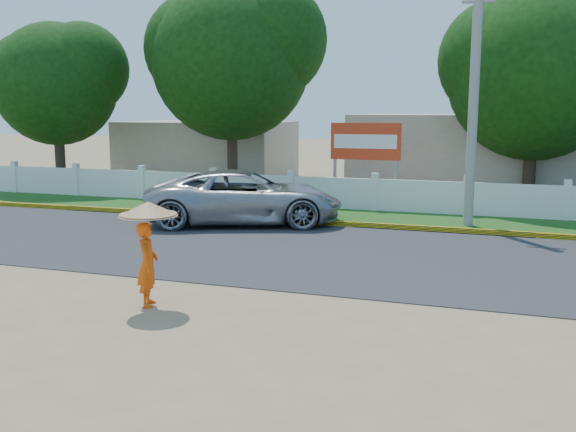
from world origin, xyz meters
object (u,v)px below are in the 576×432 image
(utility_pole, at_px, (473,103))
(vehicle, at_px, (245,197))
(monk_with_parasol, at_px, (148,238))
(billboard, at_px, (365,146))

(utility_pole, distance_m, vehicle, 7.22)
(vehicle, distance_m, monk_with_parasol, 8.29)
(vehicle, distance_m, billboard, 5.58)
(vehicle, relative_size, monk_with_parasol, 3.13)
(monk_with_parasol, height_order, billboard, billboard)
(monk_with_parasol, distance_m, billboard, 12.93)
(billboard, bearing_deg, vehicle, -119.64)
(utility_pole, height_order, monk_with_parasol, utility_pole)
(monk_with_parasol, xyz_separation_m, billboard, (1.14, 12.84, 0.92))
(utility_pole, distance_m, billboard, 5.04)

